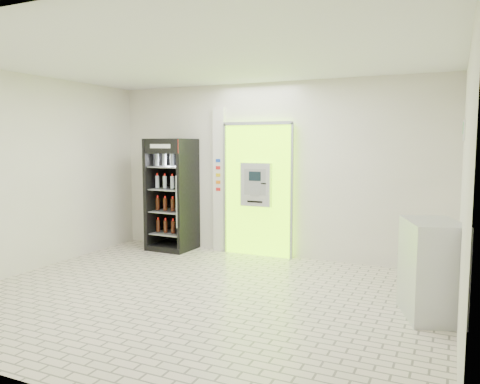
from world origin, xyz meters
The scene contains 7 objects.
ground centered at (0.00, 0.00, 0.00)m, with size 6.00×6.00×0.00m, color beige.
room_shell centered at (0.00, 0.00, 1.84)m, with size 6.00×6.00×6.00m.
atm_assembly centered at (-0.20, 2.41, 1.17)m, with size 1.30×0.24×2.33m.
pillar centered at (-0.98, 2.45, 1.30)m, with size 0.22×0.11×2.60m.
beverage_cooler centered at (-1.81, 2.16, 0.98)m, with size 0.79×0.74×2.04m.
steel_cabinet centered at (2.71, 0.48, 0.55)m, with size 0.80×0.96×1.10m.
exit_sign centered at (2.99, 1.40, 2.12)m, with size 0.02×0.22×0.26m.
Camera 1 is at (2.91, -5.09, 1.97)m, focal length 35.00 mm.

